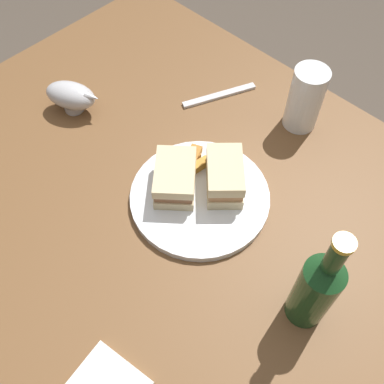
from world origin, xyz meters
TOP-DOWN VIEW (x-y plane):
  - ground_plane at (0.00, 0.00)m, footprint 6.00×6.00m
  - dining_table at (0.00, 0.00)m, footprint 1.23×0.92m
  - plate at (-0.02, -0.03)m, footprint 0.27×0.27m
  - sandwich_half_left at (-0.04, -0.07)m, footprint 0.13×0.13m
  - sandwich_half_right at (0.03, -0.01)m, footprint 0.13×0.13m
  - potato_wedge_front at (-0.01, -0.09)m, footprint 0.05×0.03m
  - potato_wedge_middle at (0.05, -0.07)m, footprint 0.02×0.04m
  - potato_wedge_back at (0.05, -0.08)m, footprint 0.04×0.05m
  - potato_wedge_left_edge at (0.00, -0.09)m, footprint 0.05×0.05m
  - potato_wedge_right_edge at (0.03, -0.07)m, footprint 0.02×0.05m
  - pint_glass at (-0.04, -0.33)m, footprint 0.07×0.07m
  - gravy_boat at (0.35, -0.01)m, footprint 0.13×0.11m
  - cider_bottle at (-0.30, 0.01)m, footprint 0.06×0.06m
  - fork at (0.15, -0.26)m, footprint 0.09×0.17m

SIDE VIEW (x-z plane):
  - ground_plane at x=0.00m, z-range 0.00..0.00m
  - dining_table at x=0.00m, z-range 0.00..0.74m
  - fork at x=0.15m, z-range 0.74..0.74m
  - plate at x=-0.02m, z-range 0.74..0.75m
  - potato_wedge_middle at x=0.05m, z-range 0.75..0.77m
  - potato_wedge_front at x=-0.01m, z-range 0.75..0.77m
  - potato_wedge_back at x=0.05m, z-range 0.75..0.77m
  - potato_wedge_right_edge at x=0.03m, z-range 0.75..0.77m
  - potato_wedge_left_edge at x=0.00m, z-range 0.75..0.77m
  - gravy_boat at x=0.35m, z-range 0.74..0.82m
  - sandwich_half_right at x=0.03m, z-range 0.75..0.81m
  - sandwich_half_left at x=-0.04m, z-range 0.75..0.82m
  - pint_glass at x=-0.04m, z-range 0.73..0.87m
  - cider_bottle at x=-0.30m, z-range 0.71..0.96m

